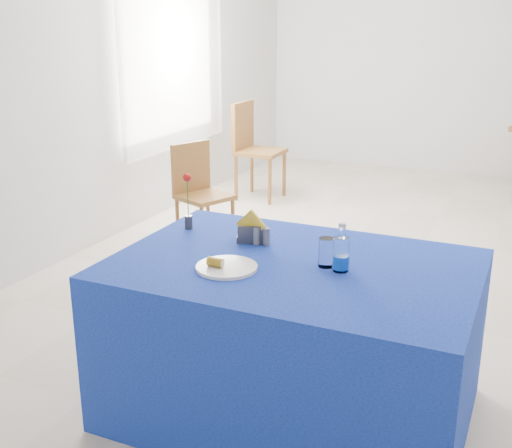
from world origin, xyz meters
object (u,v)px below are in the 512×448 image
(blue_table, at_px, (292,339))
(chair_win_a, at_px, (198,187))
(chair_win_b, at_px, (252,143))
(water_bottle, at_px, (341,255))
(plate, at_px, (227,267))

(blue_table, height_order, chair_win_a, chair_win_a)
(chair_win_a, bearing_deg, chair_win_b, 30.22)
(blue_table, distance_m, water_bottle, 0.50)
(plate, relative_size, blue_table, 0.17)
(blue_table, distance_m, chair_win_a, 2.50)
(blue_table, height_order, water_bottle, water_bottle)
(water_bottle, xyz_separation_m, chair_win_a, (-1.79, 1.94, -0.34))
(plate, height_order, blue_table, plate)
(plate, bearing_deg, chair_win_b, 112.96)
(chair_win_a, distance_m, chair_win_b, 1.52)
(plate, xyz_separation_m, chair_win_a, (-1.34, 2.13, -0.28))
(blue_table, xyz_separation_m, chair_win_a, (-1.58, 1.94, 0.11))
(water_bottle, bearing_deg, chair_win_a, 132.70)
(plate, relative_size, chair_win_b, 0.27)
(water_bottle, height_order, chair_win_b, chair_win_b)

